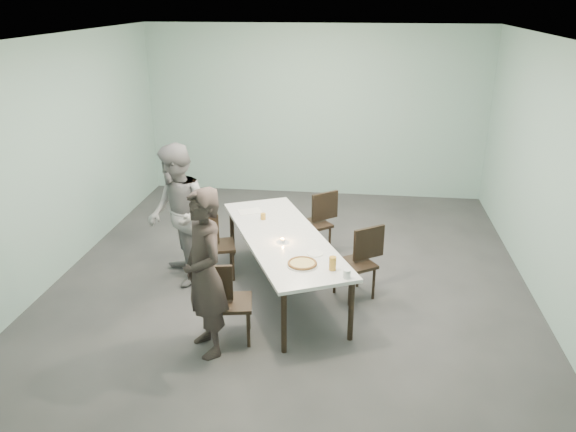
# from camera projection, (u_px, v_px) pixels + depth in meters

# --- Properties ---
(ground) EXTENTS (7.00, 7.00, 0.00)m
(ground) POSITION_uv_depth(u_px,v_px,m) (291.00, 280.00, 7.25)
(ground) COLOR #333335
(ground) RESTS_ON ground
(room_shell) EXTENTS (6.02, 7.02, 3.01)m
(room_shell) POSITION_uv_depth(u_px,v_px,m) (291.00, 126.00, 6.51)
(room_shell) COLOR #8FB4AC
(room_shell) RESTS_ON ground
(table) EXTENTS (1.91, 2.74, 0.75)m
(table) POSITION_uv_depth(u_px,v_px,m) (283.00, 240.00, 6.74)
(table) COLOR white
(table) RESTS_ON ground
(chair_near_left) EXTENTS (0.64, 0.49, 0.87)m
(chair_near_left) POSITION_uv_depth(u_px,v_px,m) (224.00, 297.00, 5.86)
(chair_near_left) COLOR black
(chair_near_left) RESTS_ON ground
(chair_far_left) EXTENTS (0.65, 0.53, 0.87)m
(chair_far_left) POSITION_uv_depth(u_px,v_px,m) (212.00, 241.00, 7.18)
(chair_far_left) COLOR black
(chair_far_left) RESTS_ON ground
(chair_near_right) EXTENTS (0.63, 0.58, 0.87)m
(chair_near_right) POSITION_uv_depth(u_px,v_px,m) (361.00, 257.00, 6.74)
(chair_near_right) COLOR black
(chair_near_right) RESTS_ON ground
(chair_far_right) EXTENTS (0.62, 0.59, 0.87)m
(chair_far_right) POSITION_uv_depth(u_px,v_px,m) (318.00, 219.00, 7.90)
(chair_far_right) COLOR black
(chair_far_right) RESTS_ON ground
(diner_near) EXTENTS (0.72, 0.77, 1.76)m
(diner_near) POSITION_uv_depth(u_px,v_px,m) (204.00, 274.00, 5.53)
(diner_near) COLOR black
(diner_near) RESTS_ON ground
(diner_far) EXTENTS (1.01, 1.09, 1.79)m
(diner_far) POSITION_uv_depth(u_px,v_px,m) (177.00, 215.00, 6.94)
(diner_far) COLOR gray
(diner_far) RESTS_ON ground
(pizza) EXTENTS (0.34, 0.34, 0.04)m
(pizza) POSITION_uv_depth(u_px,v_px,m) (302.00, 264.00, 5.99)
(pizza) COLOR white
(pizza) RESTS_ON table
(side_plate) EXTENTS (0.18, 0.18, 0.01)m
(side_plate) POSITION_uv_depth(u_px,v_px,m) (315.00, 254.00, 6.25)
(side_plate) COLOR white
(side_plate) RESTS_ON table
(beer_glass) EXTENTS (0.08, 0.08, 0.15)m
(beer_glass) POSITION_uv_depth(u_px,v_px,m) (333.00, 263.00, 5.87)
(beer_glass) COLOR #B88128
(beer_glass) RESTS_ON table
(water_tumbler) EXTENTS (0.08, 0.08, 0.09)m
(water_tumbler) POSITION_uv_depth(u_px,v_px,m) (347.00, 274.00, 5.71)
(water_tumbler) COLOR silver
(water_tumbler) RESTS_ON table
(tealight) EXTENTS (0.06, 0.06, 0.05)m
(tealight) POSITION_uv_depth(u_px,v_px,m) (283.00, 241.00, 6.54)
(tealight) COLOR silver
(tealight) RESTS_ON table
(amber_tumbler) EXTENTS (0.07, 0.07, 0.08)m
(amber_tumbler) POSITION_uv_depth(u_px,v_px,m) (263.00, 216.00, 7.20)
(amber_tumbler) COLOR #B88128
(amber_tumbler) RESTS_ON table
(menu) EXTENTS (0.36, 0.33, 0.01)m
(menu) POSITION_uv_depth(u_px,v_px,m) (250.00, 211.00, 7.47)
(menu) COLOR silver
(menu) RESTS_ON table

